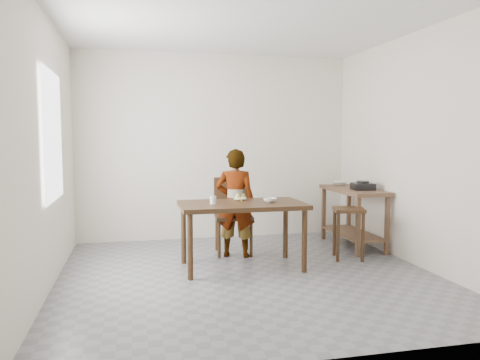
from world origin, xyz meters
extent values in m
cube|color=slate|center=(0.00, 0.00, -0.02)|extent=(4.00, 4.00, 0.04)
cube|color=white|center=(0.00, 0.00, 2.72)|extent=(4.00, 4.00, 0.04)
cube|color=silver|center=(0.00, 2.02, 1.35)|extent=(4.00, 0.04, 2.70)
cube|color=silver|center=(0.00, -2.02, 1.35)|extent=(4.00, 0.04, 2.70)
cube|color=silver|center=(-2.02, 0.00, 1.35)|extent=(0.04, 4.00, 2.70)
cube|color=silver|center=(2.02, 0.00, 1.35)|extent=(0.04, 4.00, 2.70)
cube|color=white|center=(-1.97, 0.20, 1.50)|extent=(0.02, 1.10, 1.30)
imported|color=white|center=(0.04, 0.82, 0.67)|extent=(0.58, 0.48, 1.35)
cylinder|color=silver|center=(-0.33, 0.28, 0.79)|extent=(0.09, 0.09, 0.09)
imported|color=silver|center=(0.32, 0.28, 0.77)|extent=(0.17, 0.17, 0.05)
imported|color=silver|center=(1.70, 1.42, 0.83)|extent=(0.28, 0.28, 0.06)
cube|color=black|center=(1.76, 0.81, 0.84)|extent=(0.30, 0.30, 0.09)
camera|label=1|loc=(-1.19, -4.80, 1.48)|focal=35.00mm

